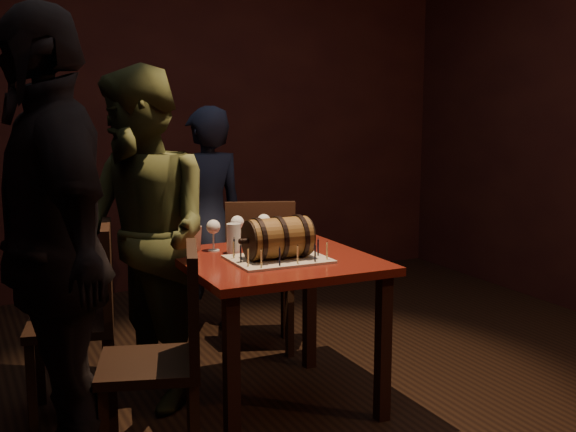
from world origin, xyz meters
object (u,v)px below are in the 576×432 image
(person_left_front, at_px, (52,254))
(pub_table, at_px, (276,279))
(wine_glass_mid, at_px, (237,224))
(chair_left_rear, at_px, (87,309))
(pint_of_ale, at_px, (234,239))
(chair_left_front, at_px, (169,347))
(barrel_cake, at_px, (278,238))
(person_back, at_px, (206,221))
(wine_glass_right, at_px, (264,222))
(chair_back, at_px, (260,268))
(person_left_rear, at_px, (141,239))
(wine_glass_left, at_px, (213,228))

(person_left_front, bearing_deg, pub_table, 102.22)
(wine_glass_mid, xyz_separation_m, chair_left_rear, (-0.79, -0.05, -0.34))
(pint_of_ale, relative_size, chair_left_rear, 0.16)
(chair_left_rear, bearing_deg, person_left_front, -110.12)
(wine_glass_mid, relative_size, chair_left_front, 0.17)
(barrel_cake, xyz_separation_m, person_left_front, (-1.06, -0.26, 0.07))
(barrel_cake, height_order, person_left_front, person_left_front)
(pub_table, xyz_separation_m, person_left_front, (-1.08, -0.32, 0.29))
(chair_left_front, bearing_deg, person_back, 66.04)
(wine_glass_right, distance_m, chair_left_rear, 1.00)
(wine_glass_right, relative_size, chair_left_front, 0.17)
(chair_left_rear, height_order, chair_left_front, same)
(wine_glass_mid, xyz_separation_m, pint_of_ale, (-0.08, -0.16, -0.04))
(wine_glass_mid, relative_size, chair_back, 0.17)
(chair_left_rear, height_order, person_back, person_back)
(pub_table, bearing_deg, person_left_rear, 152.99)
(pint_of_ale, distance_m, chair_left_rear, 0.78)
(chair_left_rear, height_order, person_left_rear, person_left_rear)
(wine_glass_mid, xyz_separation_m, chair_back, (0.29, 0.39, -0.34))
(pub_table, height_order, wine_glass_right, wine_glass_right)
(wine_glass_right, relative_size, pint_of_ale, 1.07)
(person_left_front, bearing_deg, barrel_cake, 99.24)
(pint_of_ale, distance_m, person_left_front, 1.06)
(chair_back, height_order, chair_left_rear, same)
(wine_glass_left, distance_m, person_left_front, 1.04)
(wine_glass_left, distance_m, person_left_rear, 0.36)
(chair_back, bearing_deg, chair_left_front, -128.06)
(pint_of_ale, bearing_deg, wine_glass_mid, 62.92)
(pub_table, xyz_separation_m, person_back, (0.06, 1.22, 0.09))
(pub_table, relative_size, pint_of_ale, 6.00)
(wine_glass_mid, bearing_deg, pub_table, -78.56)
(wine_glass_mid, height_order, chair_back, chair_back)
(wine_glass_left, relative_size, chair_left_front, 0.17)
(wine_glass_right, height_order, chair_left_front, chair_left_front)
(wine_glass_left, bearing_deg, wine_glass_right, 10.01)
(wine_glass_left, bearing_deg, barrel_cake, -58.37)
(pub_table, height_order, barrel_cake, barrel_cake)
(pub_table, height_order, pint_of_ale, pint_of_ale)
(person_left_rear, relative_size, person_left_front, 0.90)
(person_left_rear, bearing_deg, person_back, 130.14)
(pub_table, xyz_separation_m, pint_of_ale, (-0.15, 0.18, 0.18))
(pub_table, relative_size, wine_glass_left, 5.59)
(pub_table, relative_size, person_left_front, 0.48)
(wine_glass_left, height_order, person_left_front, person_left_front)
(chair_left_rear, xyz_separation_m, person_back, (0.92, 0.93, 0.21))
(chair_left_front, bearing_deg, wine_glass_right, 44.59)
(pint_of_ale, height_order, person_left_front, person_left_front)
(barrel_cake, xyz_separation_m, wine_glass_right, (0.09, 0.39, 0.01))
(chair_left_front, height_order, person_left_rear, person_left_rear)
(wine_glass_left, bearing_deg, chair_left_front, -122.85)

